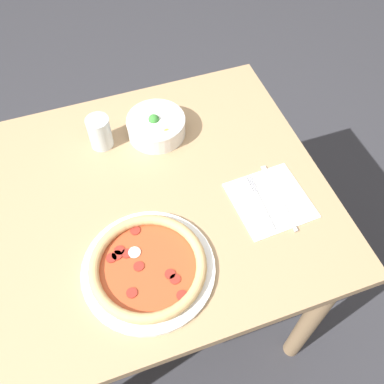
{
  "coord_description": "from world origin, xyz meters",
  "views": [
    {
      "loc": [
        -0.06,
        -0.66,
        1.74
      ],
      "look_at": [
        0.16,
        -0.04,
        0.8
      ],
      "focal_mm": 40.0,
      "sensor_mm": 36.0,
      "label": 1
    }
  ],
  "objects_px": {
    "bowl": "(156,125)",
    "pizza": "(148,267)",
    "fork": "(261,203)",
    "glass": "(100,132)",
    "knife": "(280,200)"
  },
  "relations": [
    {
      "from": "pizza",
      "to": "knife",
      "type": "bearing_deg",
      "value": 11.23
    },
    {
      "from": "bowl",
      "to": "glass",
      "type": "xyz_separation_m",
      "value": [
        -0.17,
        0.01,
        0.01
      ]
    },
    {
      "from": "pizza",
      "to": "glass",
      "type": "relative_size",
      "value": 3.24
    },
    {
      "from": "fork",
      "to": "glass",
      "type": "xyz_separation_m",
      "value": [
        -0.35,
        0.35,
        0.04
      ]
    },
    {
      "from": "knife",
      "to": "bowl",
      "type": "bearing_deg",
      "value": 37.06
    },
    {
      "from": "pizza",
      "to": "knife",
      "type": "distance_m",
      "value": 0.4
    },
    {
      "from": "glass",
      "to": "pizza",
      "type": "bearing_deg",
      "value": -87.85
    },
    {
      "from": "pizza",
      "to": "fork",
      "type": "bearing_deg",
      "value": 14.2
    },
    {
      "from": "bowl",
      "to": "pizza",
      "type": "bearing_deg",
      "value": -109.28
    },
    {
      "from": "fork",
      "to": "bowl",
      "type": "bearing_deg",
      "value": 31.19
    },
    {
      "from": "glass",
      "to": "fork",
      "type": "bearing_deg",
      "value": -44.92
    },
    {
      "from": "bowl",
      "to": "knife",
      "type": "distance_m",
      "value": 0.43
    },
    {
      "from": "fork",
      "to": "knife",
      "type": "height_order",
      "value": "same"
    },
    {
      "from": "bowl",
      "to": "fork",
      "type": "xyz_separation_m",
      "value": [
        0.19,
        -0.34,
        -0.03
      ]
    },
    {
      "from": "fork",
      "to": "glass",
      "type": "distance_m",
      "value": 0.5
    }
  ]
}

